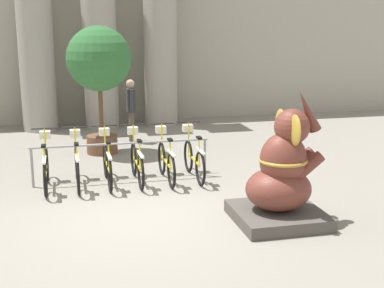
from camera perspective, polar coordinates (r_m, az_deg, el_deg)
ground_plane at (r=8.60m, az=-5.73°, el=-7.61°), size 60.00×60.00×0.00m
building_facade at (r=16.63m, az=-10.14°, el=12.64°), size 20.00×0.20×6.00m
column_left at (r=15.62m, az=-16.37°, el=10.95°), size 1.21×1.21×5.16m
column_middle at (r=15.64m, az=-9.85°, el=11.27°), size 1.21×1.21×5.16m
column_right at (r=15.85m, az=-3.41°, el=11.45°), size 1.21×1.21×5.16m
bike_rack at (r=10.28m, az=-7.55°, el=-0.78°), size 3.40×0.05×0.77m
bicycle_0 at (r=10.19m, az=-15.32°, el=-2.38°), size 0.48×1.65×1.06m
bicycle_1 at (r=10.19m, az=-12.17°, el=-2.21°), size 0.48×1.65×1.06m
bicycle_2 at (r=10.22m, az=-9.03°, el=-2.02°), size 0.48×1.65×1.06m
bicycle_3 at (r=10.27m, az=-5.91°, el=-1.86°), size 0.48×1.65×1.06m
bicycle_4 at (r=10.32m, az=-2.80°, el=-1.73°), size 0.48×1.65×1.06m
bicycle_5 at (r=10.48m, az=0.17°, el=-1.50°), size 0.48×1.65×1.06m
elephant_statue at (r=8.23m, az=9.56°, el=-3.63°), size 1.32×1.32×2.05m
person_pedestrian at (r=13.65m, az=-6.55°, el=4.14°), size 0.21×0.47×1.61m
potted_tree at (r=12.43m, az=-9.87°, el=8.37°), size 1.48×1.48×2.94m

